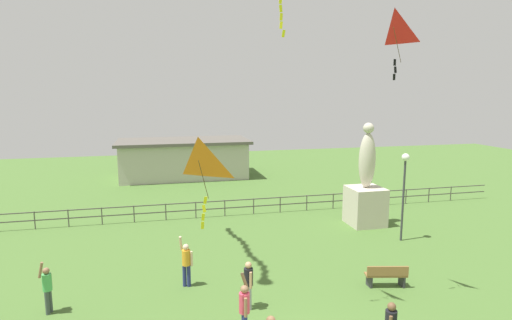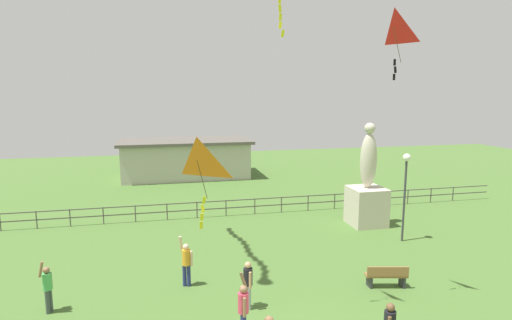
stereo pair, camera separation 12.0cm
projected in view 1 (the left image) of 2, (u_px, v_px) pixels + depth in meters
statue_monument at (366, 194)px, 22.08m from camera, size 1.79×1.79×5.50m
lamppost at (404, 177)px, 19.39m from camera, size 0.36×0.36×4.24m
park_bench at (386, 275)px, 15.04m from camera, size 1.55×0.73×0.85m
person_0 at (47, 287)px, 13.18m from camera, size 0.36×0.46×1.82m
person_2 at (244, 308)px, 11.74m from camera, size 0.34×0.50×1.95m
person_3 at (186, 261)px, 15.03m from camera, size 0.48×0.38×1.90m
person_6 at (248, 282)px, 13.47m from camera, size 0.30×0.48×1.62m
kite_2 at (199, 163)px, 10.32m from camera, size 1.18×1.03×2.40m
kite_3 at (394, 29)px, 12.43m from camera, size 0.95×1.01×2.07m
waterfront_railing at (212, 206)px, 23.53m from camera, size 36.02×0.06×0.95m
pavilion_building at (184, 158)px, 34.71m from camera, size 10.79×5.45×3.15m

